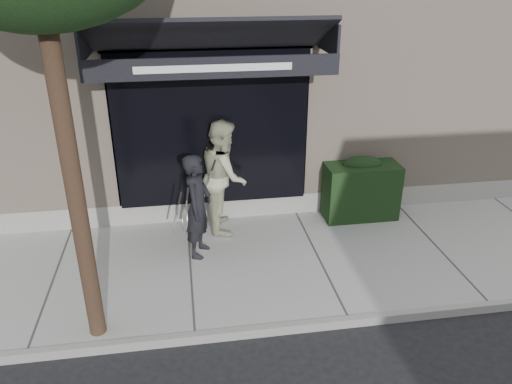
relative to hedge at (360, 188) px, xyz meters
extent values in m
plane|color=black|center=(-1.10, -1.25, -0.66)|extent=(80.00, 80.00, 0.00)
cube|color=#9E9F99|center=(-1.10, -1.25, -0.60)|extent=(20.00, 3.00, 0.12)
cube|color=gray|center=(-1.10, -2.80, -0.59)|extent=(20.00, 0.10, 0.14)
cube|color=#C4AC95|center=(-1.10, 3.75, 2.09)|extent=(14.00, 7.00, 5.50)
cube|color=gray|center=(-1.10, 0.45, -0.41)|extent=(14.02, 0.42, 0.50)
cube|color=black|center=(-2.60, 0.30, 1.14)|extent=(3.20, 0.30, 2.60)
cube|color=gray|center=(-4.20, 0.45, 1.14)|extent=(0.08, 0.40, 2.60)
cube|color=gray|center=(-1.00, 0.45, 1.14)|extent=(0.08, 0.40, 2.60)
cube|color=gray|center=(-2.60, 0.45, 2.48)|extent=(3.36, 0.40, 0.12)
cube|color=black|center=(-2.60, -0.25, 2.74)|extent=(3.60, 1.03, 0.55)
cube|color=black|center=(-2.60, -0.75, 2.35)|extent=(3.60, 0.05, 0.30)
cube|color=white|center=(-2.60, -0.78, 2.35)|extent=(2.20, 0.01, 0.10)
cube|color=black|center=(-4.38, -0.25, 2.66)|extent=(0.04, 1.00, 0.45)
cube|color=black|center=(-0.82, -0.25, 2.66)|extent=(0.04, 1.00, 0.45)
cube|color=black|center=(0.00, 0.00, -0.04)|extent=(1.30, 0.70, 1.00)
ellipsoid|color=black|center=(0.00, 0.00, 0.46)|extent=(0.71, 0.38, 0.27)
cylinder|color=black|center=(-4.30, -2.55, 1.74)|extent=(0.20, 0.20, 4.80)
imported|color=black|center=(-2.93, -0.88, 0.29)|extent=(0.58, 0.70, 1.66)
torus|color=silver|center=(-3.14, -1.17, 0.22)|extent=(0.13, 0.31, 0.30)
cylinder|color=silver|center=(-3.14, -1.17, 0.22)|extent=(0.10, 0.27, 0.27)
cylinder|color=silver|center=(-3.14, -1.17, 0.22)|extent=(0.18, 0.06, 0.05)
cylinder|color=black|center=(-3.14, -1.17, 0.22)|extent=(0.20, 0.07, 0.06)
torus|color=silver|center=(-3.29, -1.18, 0.18)|extent=(0.10, 0.31, 0.30)
cylinder|color=silver|center=(-3.29, -1.18, 0.18)|extent=(0.08, 0.27, 0.26)
cylinder|color=silver|center=(-3.29, -1.18, 0.18)|extent=(0.18, 0.02, 0.06)
cylinder|color=black|center=(-3.29, -1.18, 0.18)|extent=(0.20, 0.04, 0.08)
imported|color=#B7B994|center=(-2.44, -0.05, 0.42)|extent=(0.76, 0.96, 1.93)
torus|color=silver|center=(-2.76, -0.29, 0.33)|extent=(0.17, 0.32, 0.30)
cylinder|color=silver|center=(-2.76, -0.29, 0.33)|extent=(0.13, 0.28, 0.26)
cylinder|color=silver|center=(-2.76, -0.29, 0.33)|extent=(0.18, 0.05, 0.08)
cylinder|color=black|center=(-2.76, -0.29, 0.33)|extent=(0.20, 0.06, 0.09)
camera|label=1|loc=(-3.10, -7.76, 3.69)|focal=35.00mm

